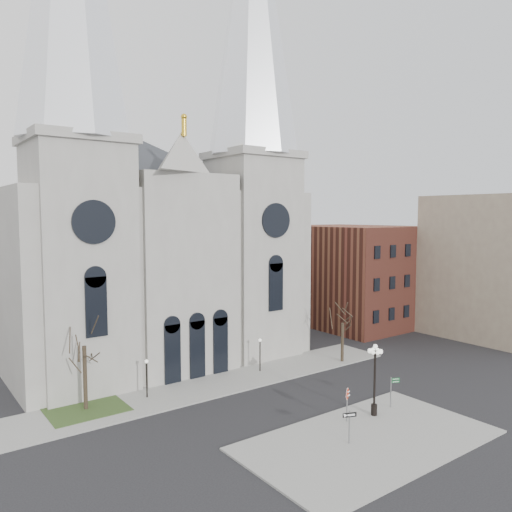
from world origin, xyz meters
TOP-DOWN VIEW (x-y plane):
  - ground at (0.00, 0.00)m, footprint 160.00×160.00m
  - sidewalk_near at (3.00, -5.00)m, footprint 18.00×10.00m
  - sidewalk_far at (0.00, 11.00)m, footprint 40.00×6.00m
  - grass_patch at (-11.00, 12.00)m, footprint 6.00×5.00m
  - cathedral at (0.00, 22.86)m, footprint 33.00×26.66m
  - bg_building_brick at (30.00, 22.00)m, footprint 14.00×18.00m
  - bg_building_tan at (38.00, 6.00)m, footprint 10.00×14.00m
  - tree_left at (-11.00, 12.00)m, footprint 3.20×3.20m
  - tree_right at (15.00, 9.00)m, footprint 3.20×3.20m
  - ped_lamp_left at (-6.00, 11.50)m, footprint 0.32×0.32m
  - ped_lamp_right at (6.00, 11.50)m, footprint 0.32×0.32m
  - stop_sign at (3.95, -2.05)m, footprint 0.93×0.16m
  - globe_lamp at (6.53, -2.47)m, footprint 1.51×1.51m
  - one_way_sign at (1.45, -4.62)m, footprint 0.92×0.43m
  - street_name_sign at (8.96, -2.21)m, footprint 0.73×0.36m

SIDE VIEW (x-z plane):
  - ground at x=0.00m, z-range 0.00..0.00m
  - sidewalk_near at x=3.00m, z-range 0.00..0.14m
  - sidewalk_far at x=0.00m, z-range 0.00..0.14m
  - grass_patch at x=-11.00m, z-range 0.00..0.18m
  - street_name_sign at x=8.96m, z-range 0.35..2.80m
  - one_way_sign at x=1.45m, z-range 0.53..2.78m
  - stop_sign at x=3.95m, z-range 0.69..3.29m
  - ped_lamp_left at x=-6.00m, z-range 0.70..3.96m
  - ped_lamp_right at x=6.00m, z-range 0.70..3.96m
  - globe_lamp at x=6.53m, z-range 0.86..6.44m
  - tree_right at x=15.00m, z-range 1.47..7.47m
  - tree_left at x=-11.00m, z-range 1.83..9.33m
  - bg_building_brick at x=30.00m, z-range 0.00..14.00m
  - bg_building_tan at x=38.00m, z-range 0.00..18.00m
  - cathedral at x=0.00m, z-range -8.52..45.48m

